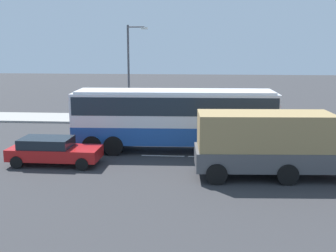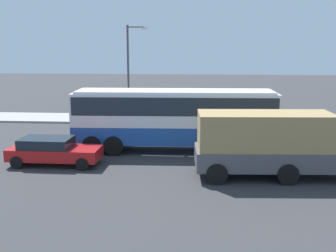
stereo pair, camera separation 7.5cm
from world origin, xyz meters
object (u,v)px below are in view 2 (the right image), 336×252
car_red_compact (53,150)px  street_lamp (130,68)px  coach_bus (175,114)px  cargo_truck (284,142)px  pedestrian_near_curb (148,109)px

car_red_compact → street_lamp: (2.18, 11.21, 3.56)m
coach_bus → street_lamp: bearing=114.0°
car_red_compact → street_lamp: bearing=79.7°
coach_bus → cargo_truck: size_ratio=1.36×
cargo_truck → street_lamp: (-9.25, 12.33, 2.67)m
coach_bus → pedestrian_near_curb: size_ratio=7.01×
coach_bus → street_lamp: 9.06m
car_red_compact → street_lamp: 11.97m
cargo_truck → car_red_compact: cargo_truck is taller
cargo_truck → pedestrian_near_curb: size_ratio=5.17×
coach_bus → street_lamp: (-3.88, 7.90, 2.13)m
pedestrian_near_curb → street_lamp: size_ratio=0.23×
coach_bus → cargo_truck: bearing=-41.7°
coach_bus → car_red_compact: (-6.07, -3.31, -1.43)m
cargo_truck → car_red_compact: (-11.43, 1.12, -0.90)m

